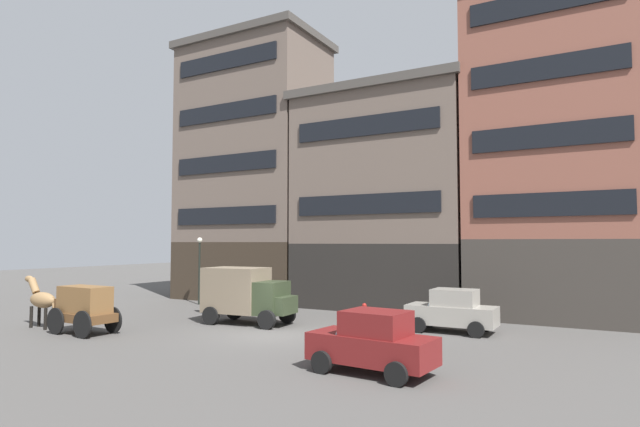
# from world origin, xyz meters

# --- Properties ---
(ground_plane) EXTENTS (120.00, 120.00, 0.00)m
(ground_plane) POSITION_xyz_m (0.00, 0.00, 0.00)
(ground_plane) COLOR #4C4947
(building_far_left) EXTENTS (9.87, 6.60, 17.78)m
(building_far_left) POSITION_xyz_m (-9.21, 11.06, 8.93)
(building_far_left) COLOR #33281E
(building_far_left) RESTS_ON ground_plane
(building_center_left) EXTENTS (10.49, 6.60, 12.88)m
(building_center_left) POSITION_xyz_m (0.62, 11.07, 6.48)
(building_center_left) COLOR black
(building_center_left) RESTS_ON ground_plane
(building_center_right) EXTENTS (8.64, 6.60, 17.18)m
(building_center_right) POSITION_xyz_m (9.83, 11.06, 8.63)
(building_center_right) COLOR #38332D
(building_center_right) RESTS_ON ground_plane
(cargo_wagon) EXTENTS (2.94, 1.59, 1.98)m
(cargo_wagon) POSITION_xyz_m (-7.16, -3.50, 1.15)
(cargo_wagon) COLOR brown
(cargo_wagon) RESTS_ON ground_plane
(draft_horse) EXTENTS (2.35, 0.65, 2.30)m
(draft_horse) POSITION_xyz_m (-10.11, -3.49, 1.27)
(draft_horse) COLOR #937047
(draft_horse) RESTS_ON ground_plane
(delivery_truck_near) EXTENTS (4.46, 2.41, 2.62)m
(delivery_truck_near) POSITION_xyz_m (-2.81, 1.95, 1.42)
(delivery_truck_near) COLOR #2D3823
(delivery_truck_near) RESTS_ON ground_plane
(sedan_dark) EXTENTS (3.70, 1.86, 1.83)m
(sedan_dark) POSITION_xyz_m (6.26, 4.41, 0.91)
(sedan_dark) COLOR gray
(sedan_dark) RESTS_ON ground_plane
(sedan_light) EXTENTS (3.83, 2.13, 1.83)m
(sedan_light) POSITION_xyz_m (6.05, -3.62, 0.91)
(sedan_light) COLOR maroon
(sedan_light) RESTS_ON ground_plane
(pedestrian_officer) EXTENTS (0.43, 0.43, 1.79)m
(pedestrian_officer) POSITION_xyz_m (-7.02, 3.73, 0.98)
(pedestrian_officer) COLOR black
(pedestrian_officer) RESTS_ON ground_plane
(streetlamp_curbside) EXTENTS (0.32, 0.32, 4.12)m
(streetlamp_curbside) POSITION_xyz_m (-9.95, 6.54, 2.67)
(streetlamp_curbside) COLOR black
(streetlamp_curbside) RESTS_ON ground_plane
(fire_hydrant_curbside) EXTENTS (0.24, 0.24, 0.83)m
(fire_hydrant_curbside) POSITION_xyz_m (1.56, 5.72, 0.43)
(fire_hydrant_curbside) COLOR maroon
(fire_hydrant_curbside) RESTS_ON ground_plane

